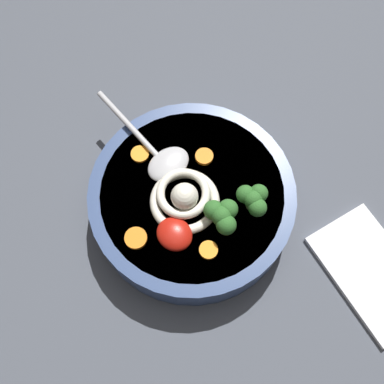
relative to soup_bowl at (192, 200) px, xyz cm
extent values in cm
cube|color=#474C56|center=(-1.23, -1.33, -5.27)|extent=(108.32, 108.32, 4.14)
cylinder|color=#334775|center=(0.00, 0.00, -0.10)|extent=(27.45, 27.45, 6.19)
cylinder|color=gold|center=(0.00, 0.00, 0.14)|extent=(24.15, 24.15, 5.69)
torus|color=silver|center=(-0.32, 1.75, 3.61)|extent=(8.99, 8.99, 1.24)
torus|color=silver|center=(0.27, 1.37, 4.60)|extent=(9.63, 9.63, 1.12)
sphere|color=silver|center=(-0.32, 1.75, 5.22)|extent=(3.49, 3.49, 3.49)
ellipsoid|color=#B7B7BC|center=(4.76, -0.66, 3.79)|extent=(5.18, 6.55, 1.60)
cylinder|color=#B7B7BC|center=(12.19, -1.69, 3.79)|extent=(14.97, 2.85, 0.80)
ellipsoid|color=#B2190F|center=(-2.41, 5.96, 4.04)|extent=(4.65, 4.19, 2.09)
cylinder|color=#7A9E60|center=(-5.50, 0.79, 3.68)|extent=(1.29, 1.29, 1.38)
sphere|color=#2D6628|center=(-5.50, 0.79, 5.63)|extent=(2.53, 2.53, 2.53)
sphere|color=#2D6628|center=(-4.23, 0.79, 5.40)|extent=(2.53, 2.53, 2.53)
sphere|color=#2D6628|center=(-6.65, 1.24, 5.52)|extent=(2.53, 2.53, 2.53)
sphere|color=#2D6628|center=(-5.50, -0.48, 5.45)|extent=(2.53, 2.53, 2.53)
cylinder|color=#7A9E60|center=(-6.99, -3.52, 3.64)|extent=(1.20, 1.20, 1.29)
sphere|color=#2D6628|center=(-6.99, -3.52, 5.46)|extent=(2.36, 2.36, 2.36)
sphere|color=#2D6628|center=(-5.81, -3.52, 5.24)|extent=(2.36, 2.36, 2.36)
sphere|color=#2D6628|center=(-8.06, -3.09, 5.35)|extent=(2.36, 2.36, 2.36)
sphere|color=#2D6628|center=(-6.99, -4.70, 5.29)|extent=(2.36, 2.36, 2.36)
cylinder|color=orange|center=(8.86, 0.60, 3.21)|extent=(2.46, 2.46, 0.43)
cylinder|color=orange|center=(2.12, -4.86, 3.28)|extent=(2.43, 2.43, 0.58)
cylinder|color=orange|center=(-6.75, 4.54, 3.28)|extent=(2.34, 2.34, 0.57)
cylinder|color=orange|center=(1.00, 9.41, 3.30)|extent=(2.83, 2.83, 0.63)
cube|color=white|center=(-24.29, -9.14, -2.80)|extent=(19.11, 14.85, 0.80)
camera|label=1|loc=(-15.09, 16.97, 57.99)|focal=42.68mm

